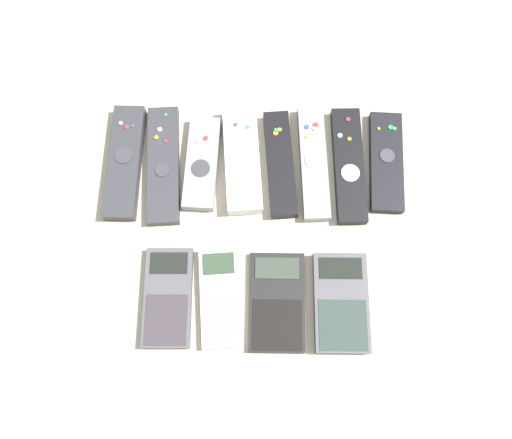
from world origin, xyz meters
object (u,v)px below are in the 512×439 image
at_px(calculator_1, 220,298).
at_px(calculator_3, 341,302).
at_px(remote_6, 349,165).
at_px(remote_7, 386,162).
at_px(remote_2, 202,163).
at_px(remote_3, 242,159).
at_px(remote_5, 313,162).
at_px(remote_0, 125,162).
at_px(calculator_0, 168,297).
at_px(calculator_2, 277,302).
at_px(remote_4, 280,164).
at_px(remote_1, 164,165).

relative_size(calculator_1, calculator_3, 1.03).
xyz_separation_m(remote_6, remote_7, (0.06, 0.01, -0.00)).
distance_m(remote_2, remote_3, 0.07).
relative_size(remote_5, calculator_3, 1.33).
height_order(remote_0, remote_2, remote_0).
xyz_separation_m(remote_0, calculator_3, (0.35, -0.24, -0.00)).
bearing_deg(remote_3, remote_0, 177.31).
bearing_deg(remote_7, remote_2, -176.16).
bearing_deg(remote_3, calculator_0, -120.02).
relative_size(calculator_2, calculator_3, 1.01).
bearing_deg(remote_4, remote_1, 176.42).
distance_m(calculator_0, calculator_1, 0.08).
height_order(remote_5, calculator_0, remote_5).
bearing_deg(remote_1, remote_0, 173.29).
distance_m(remote_6, calculator_3, 0.23).
bearing_deg(remote_3, calculator_1, -101.71).
bearing_deg(remote_2, remote_4, 2.82).
distance_m(remote_3, calculator_1, 0.23).
xyz_separation_m(calculator_0, calculator_1, (0.08, -0.00, -0.00)).
relative_size(remote_4, calculator_0, 1.23).
bearing_deg(calculator_2, calculator_3, -0.17).
bearing_deg(remote_3, remote_4, -9.57).
bearing_deg(remote_4, calculator_0, -132.35).
relative_size(remote_2, remote_3, 0.87).
xyz_separation_m(remote_5, remote_6, (0.06, -0.01, -0.00)).
distance_m(remote_1, remote_3, 0.13).
xyz_separation_m(remote_6, calculator_3, (-0.02, -0.23, -0.00)).
xyz_separation_m(calculator_1, calculator_2, (0.09, -0.01, -0.00)).
bearing_deg(remote_7, remote_6, -170.61).
height_order(remote_4, calculator_1, remote_4).
bearing_deg(calculator_2, remote_0, 138.08).
bearing_deg(calculator_3, calculator_2, 179.60).
distance_m(remote_3, calculator_2, 0.24).
distance_m(remote_1, remote_4, 0.20).
height_order(remote_2, calculator_3, remote_2).
distance_m(remote_0, calculator_3, 0.43).
bearing_deg(remote_4, remote_5, -1.21).
bearing_deg(remote_4, calculator_3, -72.42).
distance_m(remote_2, calculator_1, 0.23).
distance_m(remote_2, remote_5, 0.19).
xyz_separation_m(remote_7, calculator_0, (-0.36, -0.23, -0.00)).
distance_m(remote_4, remote_7, 0.18).
bearing_deg(remote_2, calculator_3, -43.00).
bearing_deg(remote_1, remote_5, -2.10).
xyz_separation_m(remote_6, calculator_1, (-0.21, -0.22, -0.00)).
height_order(calculator_1, calculator_3, calculator_3).
relative_size(remote_1, remote_4, 1.11).
height_order(remote_4, calculator_3, remote_4).
relative_size(remote_3, remote_4, 1.00).
relative_size(remote_3, calculator_0, 1.23).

